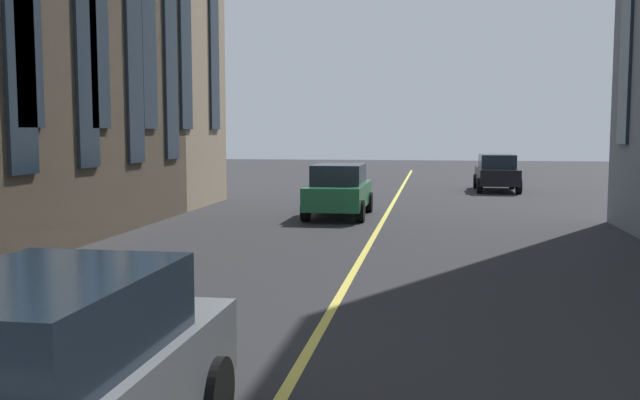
# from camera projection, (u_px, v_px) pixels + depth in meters

# --- Properties ---
(lane_centre_line) EXTENTS (80.00, 0.16, 0.01)m
(lane_centre_line) POSITION_uv_depth(u_px,v_px,m) (359.00, 262.00, 16.55)
(lane_centre_line) COLOR #D8C64C
(lane_centre_line) RESTS_ON ground_plane
(car_grey_mid) EXTENTS (4.70, 2.14, 1.88)m
(car_grey_mid) POSITION_uv_depth(u_px,v_px,m) (42.00, 386.00, 5.79)
(car_grey_mid) COLOR slate
(car_grey_mid) RESTS_ON ground_plane
(car_green_oncoming) EXTENTS (4.70, 2.14, 1.88)m
(car_green_oncoming) POSITION_uv_depth(u_px,v_px,m) (339.00, 190.00, 25.43)
(car_green_oncoming) COLOR #1E6038
(car_green_oncoming) RESTS_ON ground_plane
(car_black_near) EXTENTS (4.70, 2.14, 1.88)m
(car_black_near) POSITION_uv_depth(u_px,v_px,m) (497.00, 172.00, 36.38)
(car_black_near) COLOR black
(car_black_near) RESTS_ON ground_plane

